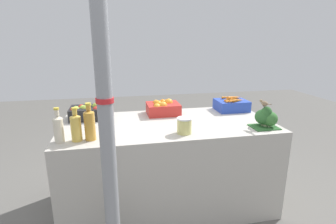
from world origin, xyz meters
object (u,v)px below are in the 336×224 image
at_px(carrot_crate, 232,105).
at_px(sparrow_bird, 264,103).
at_px(juice_bottle_amber, 90,124).
at_px(apple_crate, 87,112).
at_px(broccoli_pile, 266,118).
at_px(juice_bottle_cloudy, 58,128).
at_px(pickle_jar, 184,126).
at_px(juice_bottle_golden, 76,127).
at_px(support_pole, 106,118).
at_px(orange_crate, 163,108).

bearing_deg(carrot_crate, sparrow_bird, -87.06).
bearing_deg(juice_bottle_amber, apple_crate, 97.05).
xyz_separation_m(apple_crate, sparrow_bird, (1.49, -0.55, 0.14)).
xyz_separation_m(broccoli_pile, juice_bottle_amber, (-1.44, -0.01, 0.04)).
distance_m(juice_bottle_cloudy, pickle_jar, 0.94).
xyz_separation_m(broccoli_pile, juice_bottle_golden, (-1.54, -0.01, 0.03)).
relative_size(apple_crate, broccoli_pile, 1.44).
distance_m(support_pole, juice_bottle_golden, 0.50).
height_order(support_pole, broccoli_pile, support_pole).
xyz_separation_m(carrot_crate, sparrow_bird, (0.03, -0.55, 0.15)).
height_order(pickle_jar, sparrow_bird, sparrow_bird).
bearing_deg(carrot_crate, support_pole, -142.02).
xyz_separation_m(orange_crate, broccoli_pile, (0.79, -0.56, 0.01)).
xyz_separation_m(support_pole, carrot_crate, (1.25, 0.98, -0.22)).
relative_size(broccoli_pile, juice_bottle_amber, 0.78).
xyz_separation_m(carrot_crate, juice_bottle_amber, (-1.39, -0.57, 0.06)).
height_order(support_pole, juice_bottle_golden, support_pole).
height_order(orange_crate, broccoli_pile, broccoli_pile).
bearing_deg(pickle_jar, support_pole, -145.40).
bearing_deg(orange_crate, juice_bottle_amber, -139.00).
bearing_deg(juice_bottle_golden, support_pole, -60.20).
height_order(apple_crate, juice_bottle_golden, juice_bottle_golden).
relative_size(support_pole, apple_crate, 6.94).
height_order(juice_bottle_cloudy, pickle_jar, juice_bottle_cloudy).
height_order(carrot_crate, juice_bottle_golden, juice_bottle_golden).
bearing_deg(support_pole, carrot_crate, 37.98).
distance_m(carrot_crate, sparrow_bird, 0.57).
bearing_deg(apple_crate, pickle_jar, -35.93).
distance_m(juice_bottle_amber, pickle_jar, 0.72).
relative_size(juice_bottle_amber, pickle_jar, 2.19).
distance_m(apple_crate, broccoli_pile, 1.61).
bearing_deg(apple_crate, carrot_crate, 0.01).
height_order(juice_bottle_cloudy, juice_bottle_golden, juice_bottle_cloudy).
distance_m(support_pole, juice_bottle_cloudy, 0.57).
distance_m(apple_crate, sparrow_bird, 1.59).
relative_size(support_pole, carrot_crate, 6.94).
xyz_separation_m(apple_crate, juice_bottle_amber, (0.07, -0.57, 0.06)).
distance_m(support_pole, sparrow_bird, 1.35).
distance_m(juice_bottle_cloudy, juice_bottle_golden, 0.12).
height_order(juice_bottle_cloudy, sparrow_bird, juice_bottle_cloudy).
bearing_deg(orange_crate, sparrow_bird, -35.83).
distance_m(carrot_crate, juice_bottle_cloudy, 1.70).
height_order(orange_crate, juice_bottle_cloudy, juice_bottle_cloudy).
distance_m(apple_crate, carrot_crate, 1.46).
xyz_separation_m(juice_bottle_golden, sparrow_bird, (1.51, 0.02, 0.10)).
bearing_deg(juice_bottle_amber, sparrow_bird, 0.67).
height_order(support_pole, sparrow_bird, support_pole).
distance_m(orange_crate, pickle_jar, 0.58).
distance_m(orange_crate, carrot_crate, 0.73).
height_order(orange_crate, sparrow_bird, sparrow_bird).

